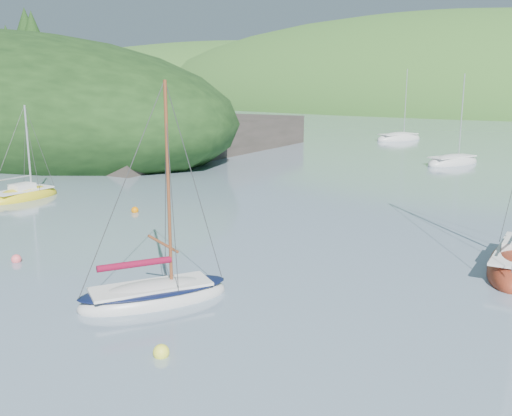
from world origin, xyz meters
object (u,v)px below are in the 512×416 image
Objects in this scene: distant_sloop_a at (453,163)px; daysailer_white at (154,296)px; sailboat_yellow at (24,196)px; distant_sloop_c at (399,139)px.

daysailer_white is at bearing -64.42° from distant_sloop_a.
daysailer_white reaches higher than sailboat_yellow.
sailboat_yellow is 38.60m from distant_sloop_a.
distant_sloop_c is (1.06, 53.97, 0.01)m from sailboat_yellow.
distant_sloop_c reaches higher than daysailer_white.
distant_sloop_c reaches higher than distant_sloop_a.
distant_sloop_a is at bearing -29.50° from distant_sloop_c.
distant_sloop_a is (-5.30, 41.72, -0.03)m from daysailer_white.
distant_sloop_a reaches higher than sailboat_yellow.
daysailer_white is 42.05m from distant_sloop_a.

